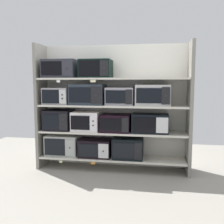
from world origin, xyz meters
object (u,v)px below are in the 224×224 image
at_px(microwave_6, 150,123).
at_px(microwave_8, 88,94).
at_px(microwave_1, 96,148).
at_px(microwave_12, 96,69).
at_px(microwave_10, 153,95).
at_px(microwave_11, 61,69).
at_px(microwave_0, 63,145).
at_px(microwave_4, 87,121).
at_px(microwave_3, 59,120).
at_px(microwave_5, 116,123).
at_px(microwave_9, 120,96).
at_px(microwave_2, 128,148).
at_px(microwave_7, 58,96).

relative_size(microwave_6, microwave_8, 1.03).
distance_m(microwave_1, microwave_12, 1.31).
bearing_deg(microwave_10, microwave_11, -180.00).
bearing_deg(microwave_6, microwave_12, -179.99).
bearing_deg(microwave_11, microwave_0, -8.21).
xyz_separation_m(microwave_0, microwave_6, (1.48, 0.00, 0.42)).
bearing_deg(microwave_4, microwave_1, 0.00).
xyz_separation_m(microwave_1, microwave_12, (0.02, -0.00, 1.31)).
bearing_deg(microwave_10, microwave_3, -180.00).
height_order(microwave_0, microwave_5, microwave_5).
relative_size(microwave_4, microwave_5, 0.96).
height_order(microwave_3, microwave_10, microwave_10).
distance_m(microwave_5, microwave_8, 0.65).
height_order(microwave_0, microwave_11, microwave_11).
bearing_deg(microwave_5, microwave_9, -0.06).
relative_size(microwave_8, microwave_10, 1.03).
bearing_deg(microwave_8, microwave_3, -179.99).
relative_size(microwave_3, microwave_4, 0.99).
relative_size(microwave_0, microwave_11, 1.01).
bearing_deg(microwave_4, microwave_0, -179.95).
bearing_deg(microwave_11, microwave_12, -0.03).
xyz_separation_m(microwave_5, microwave_6, (0.55, -0.00, 0.01)).
height_order(microwave_2, microwave_7, microwave_7).
distance_m(microwave_2, microwave_9, 0.85).
xyz_separation_m(microwave_10, microwave_11, (-1.51, -0.00, 0.42)).
relative_size(microwave_2, microwave_11, 0.89).
height_order(microwave_5, microwave_7, microwave_7).
relative_size(microwave_4, microwave_7, 1.05).
bearing_deg(microwave_9, microwave_5, 179.94).
bearing_deg(microwave_6, microwave_2, 179.96).
xyz_separation_m(microwave_8, microwave_11, (-0.46, -0.00, 0.42)).
xyz_separation_m(microwave_0, microwave_2, (1.12, 0.00, -0.00)).
height_order(microwave_1, microwave_12, microwave_12).
height_order(microwave_6, microwave_7, microwave_7).
distance_m(microwave_2, microwave_12, 1.39).
bearing_deg(microwave_3, microwave_0, -0.37).
bearing_deg(microwave_10, microwave_2, -179.98).
xyz_separation_m(microwave_1, microwave_2, (0.55, -0.00, 0.02)).
height_order(microwave_7, microwave_11, microwave_11).
height_order(microwave_7, microwave_9, microwave_9).
xyz_separation_m(microwave_3, microwave_4, (0.48, 0.00, -0.01)).
height_order(microwave_2, microwave_10, microwave_10).
bearing_deg(microwave_11, microwave_1, 0.01).
bearing_deg(microwave_12, microwave_0, 180.00).
xyz_separation_m(microwave_1, microwave_11, (-0.58, -0.00, 1.31)).
bearing_deg(microwave_4, microwave_12, -0.14).
bearing_deg(microwave_4, microwave_6, -0.02).
relative_size(microwave_3, microwave_11, 0.81).
bearing_deg(microwave_5, microwave_12, -179.92).
height_order(microwave_6, microwave_12, microwave_12).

